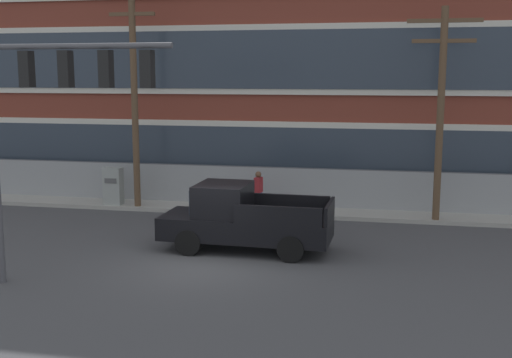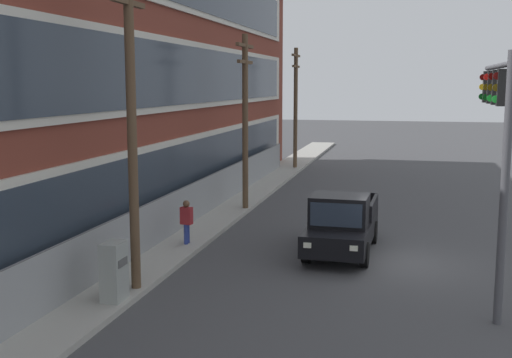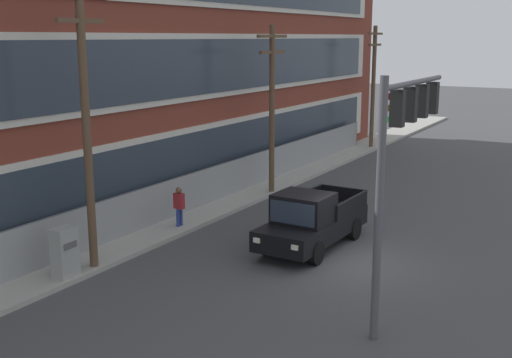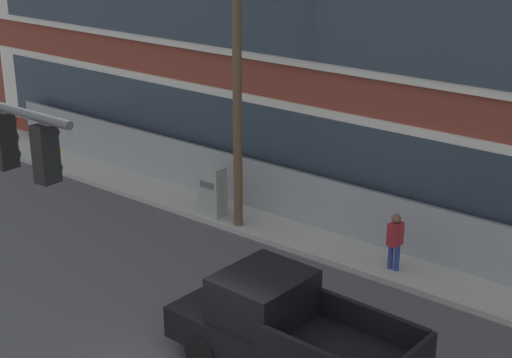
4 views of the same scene
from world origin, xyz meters
The scene contains 10 objects.
ground_plane centered at (0.00, 0.00, 0.00)m, with size 160.00×160.00×0.00m, color #424244.
sidewalk_building_side centered at (0.00, 7.62, 0.08)m, with size 80.00×2.15×0.16m, color #9E9B93.
brick_mill_building centered at (2.37, 12.86, 6.05)m, with size 46.09×8.93×12.07m.
chain_link_fence centered at (2.44, 8.13, 0.89)m, with size 37.98×0.06×1.74m.
traffic_signal_mast centered at (-3.16, -2.48, 4.78)m, with size 4.98×0.43×6.44m.
pickup_truck_black centered at (0.76, 1.83, 0.98)m, with size 5.38×2.21×2.10m.
utility_pole_near_corner centered at (-4.74, 6.85, 4.90)m, with size 2.18×0.26×8.95m.
utility_pole_midblock centered at (6.96, 6.77, 4.37)m, with size 2.59×0.26×7.82m.
electrical_cabinet centered at (-5.82, 6.96, 0.84)m, with size 0.73×0.52×1.69m.
pedestrian_near_cabinet centered at (0.21, 7.14, 0.97)m, with size 0.32×0.43×1.69m.
Camera 1 is at (5.12, -17.18, 5.50)m, focal length 45.00 mm.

